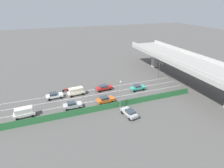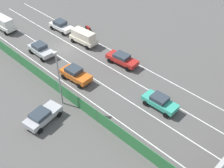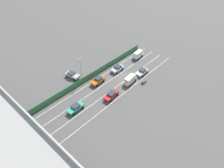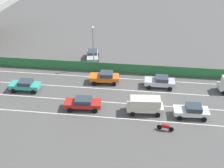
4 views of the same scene
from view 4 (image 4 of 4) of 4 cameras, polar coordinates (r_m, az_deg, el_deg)
ground_plane at (r=37.04m, az=8.80°, el=-3.04°), size 300.00×300.00×0.00m
lane_line_left_edge at (r=33.47m, az=-3.09°, el=-6.93°), size 0.14×49.84×0.01m
lane_line_mid_left at (r=36.00m, az=-2.24°, el=-3.76°), size 0.14×49.84×0.01m
lane_line_mid_right at (r=38.64m, az=-1.51°, el=-1.02°), size 0.14×49.84×0.01m
lane_line_right_edge at (r=41.36m, az=-0.88°, el=1.36°), size 0.14×49.84×0.01m
green_fence at (r=42.43m, az=-0.58°, el=3.47°), size 0.10×45.94×1.66m
car_van_cream at (r=33.67m, az=7.01°, el=-4.31°), size 2.27×4.64×2.12m
car_sedan_red at (r=34.46m, az=-6.18°, el=-4.01°), size 2.24×4.75×1.53m
car_sedan_white at (r=34.36m, az=16.56°, el=-5.40°), size 2.13×4.29×1.63m
car_sedan_silver at (r=39.24m, az=10.14°, el=0.56°), size 2.09×4.32×1.69m
car_taxi_teal at (r=39.81m, az=-17.94°, el=-0.18°), size 2.02×4.27×1.57m
car_taxi_orange at (r=39.69m, az=-1.53°, el=1.50°), size 2.30×4.41×1.72m
motorcycle at (r=31.81m, az=11.25°, el=-8.94°), size 0.61×1.94×0.93m
parked_wagon_silver at (r=46.58m, az=-4.13°, el=6.15°), size 4.57×2.63×1.56m
street_lamp at (r=42.03m, az=-4.00°, el=8.44°), size 0.60×0.36×7.19m
traffic_cone at (r=42.14m, az=-1.12°, el=2.41°), size 0.47×0.47×0.62m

